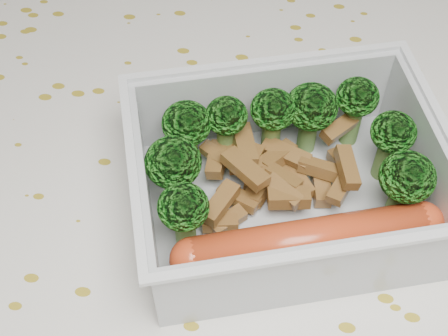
# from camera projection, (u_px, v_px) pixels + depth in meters

# --- Properties ---
(dining_table) EXTENTS (1.40, 0.90, 0.75)m
(dining_table) POSITION_uv_depth(u_px,v_px,m) (226.00, 261.00, 0.48)
(dining_table) COLOR brown
(dining_table) RESTS_ON ground
(tablecloth) EXTENTS (1.46, 0.96, 0.19)m
(tablecloth) POSITION_uv_depth(u_px,v_px,m) (227.00, 225.00, 0.44)
(tablecloth) COLOR silver
(tablecloth) RESTS_ON dining_table
(lunch_container) EXTENTS (0.22, 0.19, 0.06)m
(lunch_container) POSITION_uv_depth(u_px,v_px,m) (286.00, 188.00, 0.38)
(lunch_container) COLOR silver
(lunch_container) RESTS_ON tablecloth
(broccoli_florets) EXTENTS (0.17, 0.13, 0.05)m
(broccoli_florets) POSITION_uv_depth(u_px,v_px,m) (278.00, 142.00, 0.38)
(broccoli_florets) COLOR #608C3F
(broccoli_florets) RESTS_ON lunch_container
(meat_pile) EXTENTS (0.10, 0.09, 0.03)m
(meat_pile) POSITION_uv_depth(u_px,v_px,m) (271.00, 173.00, 0.39)
(meat_pile) COLOR olive
(meat_pile) RESTS_ON lunch_container
(sausage) EXTENTS (0.15, 0.07, 0.03)m
(sausage) POSITION_uv_depth(u_px,v_px,m) (309.00, 241.00, 0.36)
(sausage) COLOR #BF3C1A
(sausage) RESTS_ON lunch_container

